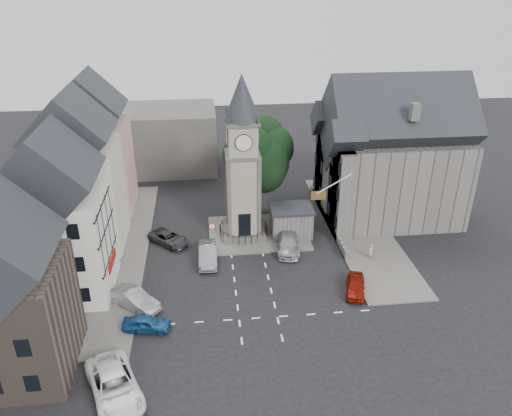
{
  "coord_description": "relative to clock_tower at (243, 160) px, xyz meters",
  "views": [
    {
      "loc": [
        -3.54,
        -36.52,
        24.94
      ],
      "look_at": [
        0.96,
        5.0,
        4.43
      ],
      "focal_mm": 35.0,
      "sensor_mm": 36.0,
      "label": 1
    }
  ],
  "objects": [
    {
      "name": "pavement_east",
      "position": [
        12.0,
        0.01,
        -8.05
      ],
      "size": [
        6.0,
        26.0,
        0.14
      ],
      "primitive_type": "cube",
      "color": "#595651",
      "rests_on": "ground"
    },
    {
      "name": "terrace_cream",
      "position": [
        -15.5,
        0.01,
        -1.54
      ],
      "size": [
        8.1,
        7.6,
        12.8
      ],
      "color": "beige",
      "rests_on": "ground"
    },
    {
      "name": "building_sw_stone",
      "position": [
        -17.0,
        -16.99,
        -2.77
      ],
      "size": [
        8.6,
        7.6,
        10.4
      ],
      "color": "#4E433B",
      "rests_on": "ground"
    },
    {
      "name": "terrace_tudor",
      "position": [
        -15.5,
        -7.99,
        -1.93
      ],
      "size": [
        8.1,
        7.6,
        12.0
      ],
      "color": "silver",
      "rests_on": "ground"
    },
    {
      "name": "car_east_red",
      "position": [
        8.5,
        -10.99,
        -7.47
      ],
      "size": [
        2.56,
        4.09,
        1.3
      ],
      "primitive_type": "imported",
      "rotation": [
        0.0,
        0.0,
        -0.29
      ],
      "color": "maroon",
      "rests_on": "ground"
    },
    {
      "name": "car_west_blue",
      "position": [
        -8.52,
        -13.99,
        -7.5
      ],
      "size": [
        3.79,
        1.97,
        1.23
      ],
      "primitive_type": "imported",
      "rotation": [
        0.0,
        0.0,
        1.42
      ],
      "color": "navy",
      "rests_on": "ground"
    },
    {
      "name": "road_markings",
      "position": [
        0.0,
        -13.49,
        -8.12
      ],
      "size": [
        20.0,
        8.0,
        0.01
      ],
      "primitive_type": "cube",
      "color": "silver",
      "rests_on": "ground"
    },
    {
      "name": "town_tree",
      "position": [
        2.0,
        5.01,
        -1.15
      ],
      "size": [
        7.2,
        7.2,
        10.8
      ],
      "color": "black",
      "rests_on": "ground"
    },
    {
      "name": "clock_tower",
      "position": [
        0.0,
        0.0,
        0.0
      ],
      "size": [
        4.86,
        4.86,
        16.25
      ],
      "color": "#4C4944",
      "rests_on": "ground"
    },
    {
      "name": "central_island",
      "position": [
        1.5,
        0.01,
        -8.04
      ],
      "size": [
        10.0,
        8.0,
        0.16
      ],
      "primitive_type": "cube",
      "color": "#595651",
      "rests_on": "ground"
    },
    {
      "name": "pedestrian",
      "position": [
        11.38,
        -5.99,
        -7.35
      ],
      "size": [
        0.62,
        0.47,
        1.54
      ],
      "primitive_type": "imported",
      "rotation": [
        0.0,
        0.0,
        3.34
      ],
      "color": "#B5A996",
      "rests_on": "ground"
    },
    {
      "name": "stone_shelter",
      "position": [
        4.8,
        -0.49,
        -6.57
      ],
      "size": [
        4.3,
        3.3,
        3.08
      ],
      "color": "#5F5B57",
      "rests_on": "ground"
    },
    {
      "name": "car_island_east",
      "position": [
        4.01,
        -3.49,
        -7.39
      ],
      "size": [
        2.68,
        5.29,
        1.47
      ],
      "primitive_type": "imported",
      "rotation": [
        0.0,
        0.0,
        -0.13
      ],
      "color": "#9A9DA2",
      "rests_on": "ground"
    },
    {
      "name": "east_boundary_wall",
      "position": [
        9.2,
        2.01,
        -7.67
      ],
      "size": [
        0.4,
        16.0,
        0.9
      ],
      "primitive_type": "cube",
      "color": "#5F5B57",
      "rests_on": "ground"
    },
    {
      "name": "east_building",
      "position": [
        15.59,
        3.01,
        -1.86
      ],
      "size": [
        14.4,
        11.4,
        12.6
      ],
      "color": "#5F5B57",
      "rests_on": "ground"
    },
    {
      "name": "van_sw_white",
      "position": [
        -9.96,
        -20.22,
        -7.27
      ],
      "size": [
        4.84,
        6.72,
        1.7
      ],
      "primitive_type": "imported",
      "rotation": [
        0.0,
        0.0,
        0.37
      ],
      "color": "white",
      "rests_on": "ground"
    },
    {
      "name": "backdrop_west",
      "position": [
        -12.0,
        20.01,
        -4.12
      ],
      "size": [
        20.0,
        10.0,
        8.0
      ],
      "primitive_type": "cube",
      "color": "#4C4944",
      "rests_on": "ground"
    },
    {
      "name": "car_west_silver",
      "position": [
        -9.73,
        -11.03,
        -7.37
      ],
      "size": [
        4.52,
        4.18,
        1.51
      ],
      "primitive_type": "imported",
      "rotation": [
        0.0,
        0.0,
        0.87
      ],
      "color": "gray",
      "rests_on": "ground"
    },
    {
      "name": "pavement_west",
      "position": [
        -12.5,
        -1.99,
        -8.05
      ],
      "size": [
        6.0,
        30.0,
        0.14
      ],
      "primitive_type": "cube",
      "color": "#595651",
      "rests_on": "ground"
    },
    {
      "name": "warning_sign_post",
      "position": [
        -3.2,
        -2.56,
        -6.09
      ],
      "size": [
        0.7,
        0.19,
        2.85
      ],
      "color": "black",
      "rests_on": "ground"
    },
    {
      "name": "car_west_grey",
      "position": [
        -7.5,
        -1.06,
        -7.51
      ],
      "size": [
        4.58,
        4.5,
        1.22
      ],
      "primitive_type": "imported",
      "rotation": [
        0.0,
        0.0,
        0.81
      ],
      "color": "#303133",
      "rests_on": "ground"
    },
    {
      "name": "ground",
      "position": [
        0.0,
        -7.99,
        -8.12
      ],
      "size": [
        120.0,
        120.0,
        0.0
      ],
      "primitive_type": "plane",
      "color": "black",
      "rests_on": "ground"
    },
    {
      "name": "flagpole",
      "position": [
        8.0,
        -3.99,
        -1.12
      ],
      "size": [
        3.68,
        0.1,
        2.74
      ],
      "color": "white",
      "rests_on": "ground"
    },
    {
      "name": "car_island_silver",
      "position": [
        -3.71,
        -4.74,
        -7.35
      ],
      "size": [
        1.7,
        4.72,
        1.55
      ],
      "primitive_type": "imported",
      "rotation": [
        0.0,
        0.0,
        -0.01
      ],
      "color": "gray",
      "rests_on": "ground"
    },
    {
      "name": "terrace_pink",
      "position": [
        -15.5,
        8.01,
        -1.54
      ],
      "size": [
        8.1,
        7.6,
        12.8
      ],
      "color": "#D29790",
      "rests_on": "ground"
    }
  ]
}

